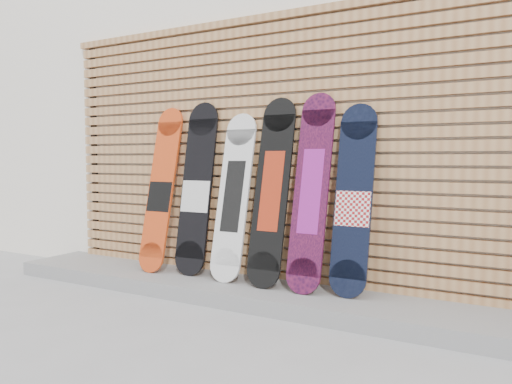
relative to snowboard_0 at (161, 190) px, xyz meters
The scene contains 10 objects.
ground 1.57m from the snowboard_0, 34.69° to the right, with size 80.00×80.00×0.00m, color #939396.
building 3.32m from the snowboard_0, 59.80° to the left, with size 12.00×5.00×3.60m, color white.
concrete_step 1.23m from the snowboard_0, ahead, with size 4.60×0.70×0.12m, color gray.
slat_wall 1.04m from the snowboard_0, 12.64° to the left, with size 4.26×0.08×2.29m.
snowboard_0 is the anchor object (origin of this frame).
snowboard_1 0.37m from the snowboard_0, ahead, with size 0.30×0.29×1.49m.
snowboard_2 0.76m from the snowboard_0, ahead, with size 0.28×0.35×1.38m.
snowboard_3 1.11m from the snowboard_0, ahead, with size 0.28×0.36×1.49m.
snowboard_4 1.45m from the snowboard_0, ahead, with size 0.27×0.36×1.51m.
snowboard_5 1.77m from the snowboard_0, ahead, with size 0.28×0.29×1.41m.
Camera 1 is at (1.82, -2.70, 1.12)m, focal length 35.00 mm.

